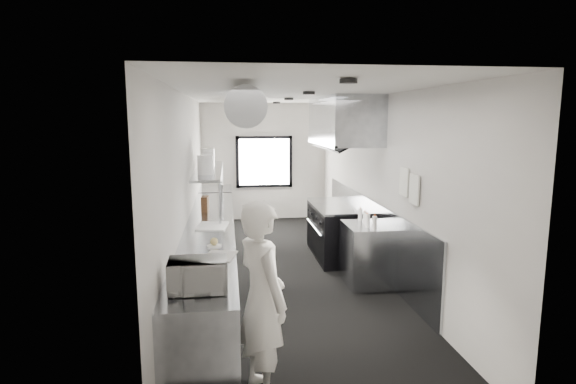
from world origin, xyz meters
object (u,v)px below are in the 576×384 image
object	(u,v)px
deli_tub_a	(182,273)
prep_counter	(211,256)
squeeze_bottle_a	(375,223)
pass_shelf	(209,171)
squeeze_bottle_c	(366,219)
bottle_station	(367,254)
squeeze_bottle_d	(365,217)
microwave	(198,275)
far_work_table	(216,208)
knife_block	(205,204)
deli_tub_b	(190,271)
line_cook	(262,299)
plate_stack_c	(207,159)
plate_stack_b	(208,163)
plate_stack_a	(206,165)
range	(338,231)
plate_stack_d	(208,157)
squeeze_bottle_e	(360,215)
exhaust_hood	(343,121)
small_plate	(214,246)
squeeze_bottle_b	(368,221)
cutting_board	(212,226)

from	to	relation	value
deli_tub_a	prep_counter	bearing A→B (deg)	84.81
deli_tub_a	squeeze_bottle_a	world-z (taller)	squeeze_bottle_a
pass_shelf	squeeze_bottle_c	bearing A→B (deg)	-36.04
bottle_station	squeeze_bottle_d	size ratio (longest dim) A/B	5.11
microwave	squeeze_bottle_a	xyz separation A→B (m)	(2.30, 2.00, -0.05)
pass_shelf	far_work_table	xyz separation A→B (m)	(0.04, 2.20, -1.09)
prep_counter	knife_block	xyz separation A→B (m)	(-0.11, 1.11, 0.58)
deli_tub_a	squeeze_bottle_a	bearing A→B (deg)	32.97
deli_tub_a	deli_tub_b	bearing A→B (deg)	11.96
squeeze_bottle_c	line_cook	bearing A→B (deg)	-124.06
plate_stack_c	plate_stack_b	bearing A→B (deg)	-87.62
pass_shelf	squeeze_bottle_a	bearing A→B (deg)	-40.94
plate_stack_a	range	bearing A→B (deg)	11.67
pass_shelf	plate_stack_a	world-z (taller)	plate_stack_a
plate_stack_a	plate_stack_d	xyz separation A→B (m)	(-0.01, 1.32, 0.01)
deli_tub_a	deli_tub_b	world-z (taller)	deli_tub_b
bottle_station	deli_tub_b	distance (m)	3.12
pass_shelf	bottle_station	xyz separation A→B (m)	(2.34, -1.70, -1.09)
squeeze_bottle_c	squeeze_bottle_e	world-z (taller)	squeeze_bottle_e
plate_stack_a	exhaust_hood	bearing A→B (deg)	11.38
small_plate	plate_stack_a	xyz separation A→B (m)	(-0.16, 1.80, 0.81)
exhaust_hood	prep_counter	bearing A→B (deg)	-151.89
deli_tub_b	pass_shelf	bearing A→B (deg)	88.82
bottle_station	squeeze_bottle_b	world-z (taller)	squeeze_bottle_b
prep_counter	far_work_table	distance (m)	3.70
squeeze_bottle_d	far_work_table	bearing A→B (deg)	121.01
squeeze_bottle_e	prep_counter	bearing A→B (deg)	-178.11
small_plate	plate_stack_d	world-z (taller)	plate_stack_d
exhaust_hood	prep_counter	size ratio (longest dim) A/B	0.37
range	knife_block	bearing A→B (deg)	-177.88
squeeze_bottle_b	bottle_station	bearing A→B (deg)	68.58
bottle_station	plate_stack_a	distance (m)	2.85
plate_stack_b	squeeze_bottle_b	size ratio (longest dim) A/B	1.46
squeeze_bottle_d	small_plate	bearing A→B (deg)	-155.98
exhaust_hood	plate_stack_c	size ratio (longest dim) A/B	6.30
exhaust_hood	plate_stack_b	bearing A→B (deg)	-178.97
small_plate	squeeze_bottle_b	world-z (taller)	squeeze_bottle_b
squeeze_bottle_a	squeeze_bottle_c	world-z (taller)	squeeze_bottle_a
prep_counter	plate_stack_b	bearing A→B (deg)	92.74
pass_shelf	line_cook	distance (m)	4.33
microwave	cutting_board	world-z (taller)	microwave
prep_counter	squeeze_bottle_a	world-z (taller)	squeeze_bottle_a
line_cook	squeeze_bottle_e	distance (m)	3.29
plate_stack_a	squeeze_bottle_e	distance (m)	2.52
range	plate_stack_a	bearing A→B (deg)	-168.33
far_work_table	plate_stack_c	xyz separation A→B (m)	(-0.07, -2.11, 1.29)
squeeze_bottle_c	squeeze_bottle_d	size ratio (longest dim) A/B	0.93
exhaust_hood	squeeze_bottle_d	distance (m)	1.91
cutting_board	bottle_station	bearing A→B (deg)	-4.67
microwave	knife_block	world-z (taller)	microwave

